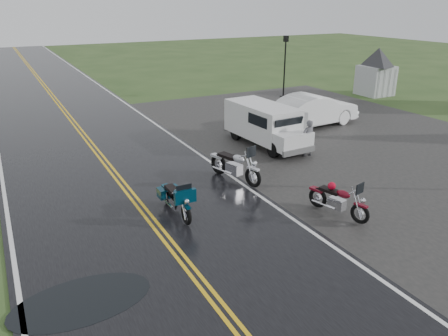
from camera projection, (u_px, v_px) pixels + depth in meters
name	position (u px, v px, depth m)	size (l,w,h in m)	color
ground	(168.00, 242.00, 11.96)	(120.00, 120.00, 0.00)	#2D471E
road	(90.00, 143.00, 20.19)	(8.00, 100.00, 0.04)	black
parking_pad	(346.00, 138.00, 20.88)	(14.00, 24.00, 0.03)	black
visitor_center	(378.00, 60.00, 29.73)	(16.00, 10.00, 4.80)	#A8AAAD
motorcycle_red	(361.00, 206.00, 12.66)	(0.75, 2.07, 1.23)	maroon
motorcycle_teal	(186.00, 207.00, 12.61)	(0.75, 2.07, 1.22)	#052B3D
motorcycle_silver	(253.00, 170.00, 15.10)	(0.89, 2.45, 1.45)	#ADAFB6
van_white	(274.00, 136.00, 18.03)	(1.79, 4.77, 1.88)	silver
person_at_van	(308.00, 139.00, 18.27)	(0.57, 0.37, 1.55)	#535358
sedan_white	(313.00, 110.00, 22.71)	(1.77, 5.07, 1.67)	white
lamp_post_far_right	(285.00, 67.00, 29.05)	(0.35, 0.35, 4.10)	black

